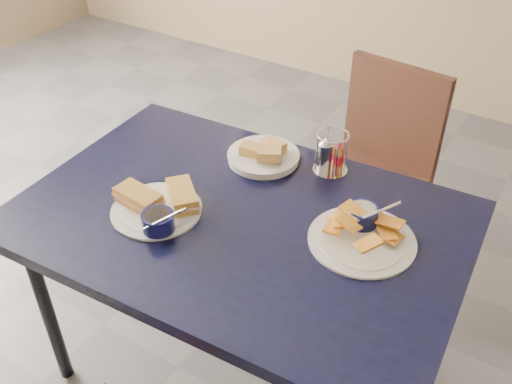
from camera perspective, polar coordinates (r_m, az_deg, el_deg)
The scene contains 7 objects.
ground at distance 2.22m, azimuth -7.78°, elevation -16.98°, with size 6.00×6.00×0.00m, color #545459.
dining_table at distance 1.67m, azimuth -1.61°, elevation -4.02°, with size 1.31×0.91×0.75m.
chair_far at distance 2.37m, azimuth 11.88°, elevation 3.38°, with size 0.45×0.44×0.87m.
sandwich_plate at distance 1.64m, azimuth -9.70°, elevation -1.35°, with size 0.30×0.27×0.12m.
plantain_plate at distance 1.57m, azimuth 10.57°, elevation -3.81°, with size 0.29×0.29×0.12m.
bread_basket at distance 1.84m, azimuth 0.79°, elevation 3.68°, with size 0.23×0.23×0.07m.
condiment_caddy at distance 1.79m, azimuth 7.42°, elevation 3.68°, with size 0.11×0.11×0.14m.
Camera 1 is at (0.93, -0.94, 1.78)m, focal length 40.00 mm.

